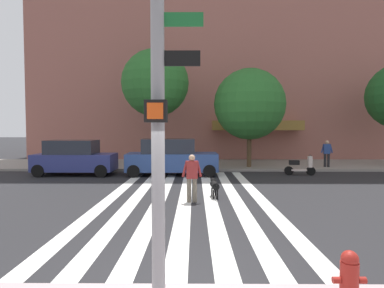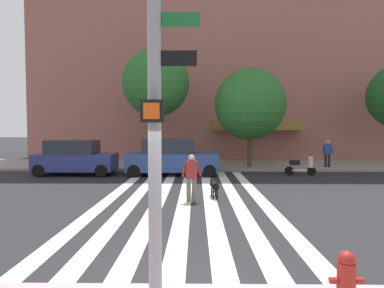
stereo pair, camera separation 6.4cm
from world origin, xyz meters
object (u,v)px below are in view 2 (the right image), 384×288
at_px(traffic_light_pole, 154,52).
at_px(parked_scooter, 300,167).
at_px(fire_hydrant, 346,280).
at_px(pedestrian_dog_walker, 192,175).
at_px(street_tree_middle, 250,104).
at_px(dog_on_leash, 214,185).
at_px(street_tree_nearest, 156,83).
at_px(parked_car_near_curb, 75,158).
at_px(parked_car_behind_first, 171,158).
at_px(pedestrian_bystander, 328,152).

bearing_deg(traffic_light_pole, parked_scooter, 64.99).
xyz_separation_m(fire_hydrant, pedestrian_dog_walker, (-2.16, 6.79, 0.41)).
bearing_deg(street_tree_middle, traffic_light_pole, -103.70).
bearing_deg(dog_on_leash, street_tree_nearest, 109.84).
height_order(parked_car_near_curb, parked_car_behind_first, parked_car_behind_first).
relative_size(fire_hydrant, parked_car_behind_first, 0.16).
height_order(parked_car_behind_first, pedestrian_dog_walker, parked_car_behind_first).
height_order(traffic_light_pole, parked_car_near_curb, traffic_light_pole).
bearing_deg(street_tree_nearest, traffic_light_pole, -82.99).
bearing_deg(street_tree_nearest, pedestrian_dog_walker, -76.10).
xyz_separation_m(street_tree_nearest, pedestrian_dog_walker, (2.43, -9.80, -4.49)).
bearing_deg(parked_car_behind_first, street_tree_nearest, 110.43).
height_order(traffic_light_pole, pedestrian_bystander, traffic_light_pole).
distance_m(parked_car_behind_first, dog_on_leash, 6.02).
relative_size(traffic_light_pole, parked_scooter, 3.55).
bearing_deg(pedestrian_dog_walker, traffic_light_pole, -93.25).
height_order(parked_car_behind_first, parked_scooter, parked_car_behind_first).
distance_m(parked_car_behind_first, pedestrian_dog_walker, 6.56).
bearing_deg(dog_on_leash, parked_car_behind_first, 109.49).
xyz_separation_m(parked_scooter, pedestrian_dog_walker, (-5.77, -6.40, 0.45)).
relative_size(street_tree_middle, pedestrian_bystander, 3.70).
bearing_deg(street_tree_middle, parked_scooter, -48.62).
xyz_separation_m(parked_car_near_curb, parked_car_behind_first, (5.25, -0.00, 0.02)).
distance_m(parked_scooter, pedestrian_bystander, 3.60).
bearing_deg(pedestrian_bystander, parked_car_behind_first, -165.19).
xyz_separation_m(traffic_light_pole, parked_car_near_curb, (-6.05, 13.25, -2.59)).
distance_m(fire_hydrant, street_tree_nearest, 17.90).
bearing_deg(street_tree_middle, street_tree_nearest, 172.40).
bearing_deg(traffic_light_pole, parked_car_near_curb, 114.52).
distance_m(parked_car_behind_first, street_tree_middle, 6.13).
bearing_deg(fire_hydrant, parked_car_near_curb, 122.96).
xyz_separation_m(parked_car_behind_first, parked_scooter, (6.95, -0.05, -0.47)).
relative_size(parked_car_behind_first, street_tree_middle, 0.81).
bearing_deg(parked_car_behind_first, dog_on_leash, -70.51).
relative_size(pedestrian_dog_walker, dog_on_leash, 1.53).
xyz_separation_m(parked_car_near_curb, parked_scooter, (12.20, -0.05, -0.45)).
distance_m(pedestrian_dog_walker, dog_on_leash, 1.25).
relative_size(parked_scooter, street_tree_middle, 0.27).
distance_m(street_tree_nearest, dog_on_leash, 10.78).
relative_size(parked_scooter, pedestrian_dog_walker, 1.00).
distance_m(parked_car_near_curb, pedestrian_dog_walker, 9.11).
bearing_deg(fire_hydrant, pedestrian_dog_walker, 107.62).
xyz_separation_m(fire_hydrant, dog_on_leash, (-1.33, 7.59, -0.08)).
height_order(parked_scooter, street_tree_nearest, street_tree_nearest).
bearing_deg(pedestrian_bystander, fire_hydrant, -111.16).
distance_m(traffic_light_pole, pedestrian_dog_walker, 7.29).
height_order(street_tree_nearest, street_tree_middle, street_tree_nearest).
relative_size(street_tree_middle, pedestrian_dog_walker, 3.70).
bearing_deg(parked_scooter, pedestrian_bystander, 45.78).
xyz_separation_m(traffic_light_pole, parked_car_behind_first, (-0.79, 13.25, -2.57)).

